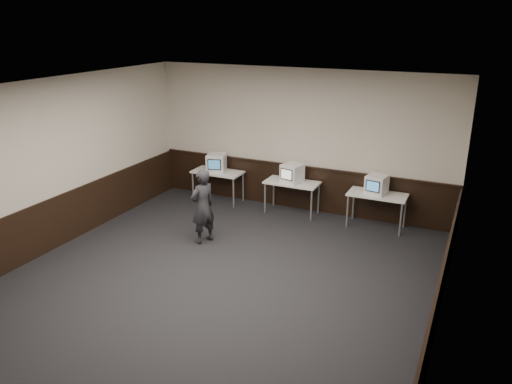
{
  "coord_description": "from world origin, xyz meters",
  "views": [
    {
      "loc": [
        3.73,
        -6.31,
        4.21
      ],
      "look_at": [
        0.04,
        1.6,
        1.15
      ],
      "focal_mm": 35.0,
      "sensor_mm": 36.0,
      "label": 1
    }
  ],
  "objects_px": {
    "desk_center": "(292,185)",
    "person": "(203,206)",
    "desk_left": "(218,174)",
    "emac_left": "(216,163)",
    "emac_center": "(292,173)",
    "desk_right": "(377,197)",
    "emac_right": "(377,185)"
  },
  "relations": [
    {
      "from": "emac_right",
      "to": "person",
      "type": "height_order",
      "value": "person"
    },
    {
      "from": "desk_right",
      "to": "emac_right",
      "type": "distance_m",
      "value": 0.27
    },
    {
      "from": "desk_center",
      "to": "emac_left",
      "type": "height_order",
      "value": "emac_left"
    },
    {
      "from": "desk_right",
      "to": "emac_center",
      "type": "distance_m",
      "value": 1.92
    },
    {
      "from": "desk_right",
      "to": "emac_left",
      "type": "relative_size",
      "value": 2.18
    },
    {
      "from": "emac_center",
      "to": "desk_center",
      "type": "bearing_deg",
      "value": 80.4
    },
    {
      "from": "desk_left",
      "to": "desk_right",
      "type": "height_order",
      "value": "same"
    },
    {
      "from": "desk_center",
      "to": "emac_left",
      "type": "xyz_separation_m",
      "value": [
        -1.91,
        -0.03,
        0.28
      ]
    },
    {
      "from": "person",
      "to": "desk_right",
      "type": "bearing_deg",
      "value": 148.07
    },
    {
      "from": "desk_center",
      "to": "emac_left",
      "type": "relative_size",
      "value": 2.18
    },
    {
      "from": "desk_center",
      "to": "person",
      "type": "height_order",
      "value": "person"
    },
    {
      "from": "emac_left",
      "to": "person",
      "type": "bearing_deg",
      "value": -84.55
    },
    {
      "from": "desk_right",
      "to": "emac_center",
      "type": "bearing_deg",
      "value": -179.79
    },
    {
      "from": "desk_center",
      "to": "emac_right",
      "type": "distance_m",
      "value": 1.88
    },
    {
      "from": "emac_center",
      "to": "person",
      "type": "height_order",
      "value": "person"
    },
    {
      "from": "desk_center",
      "to": "person",
      "type": "xyz_separation_m",
      "value": [
        -1.02,
        -2.17,
        0.07
      ]
    },
    {
      "from": "desk_center",
      "to": "emac_center",
      "type": "relative_size",
      "value": 2.33
    },
    {
      "from": "desk_left",
      "to": "emac_right",
      "type": "distance_m",
      "value": 3.77
    },
    {
      "from": "emac_left",
      "to": "desk_center",
      "type": "bearing_deg",
      "value": -16.41
    },
    {
      "from": "desk_center",
      "to": "person",
      "type": "bearing_deg",
      "value": -115.28
    },
    {
      "from": "emac_center",
      "to": "emac_right",
      "type": "distance_m",
      "value": 1.87
    },
    {
      "from": "desk_left",
      "to": "emac_left",
      "type": "bearing_deg",
      "value": -119.99
    },
    {
      "from": "desk_left",
      "to": "emac_center",
      "type": "relative_size",
      "value": 2.33
    },
    {
      "from": "desk_center",
      "to": "person",
      "type": "distance_m",
      "value": 2.4
    },
    {
      "from": "desk_right",
      "to": "emac_right",
      "type": "relative_size",
      "value": 2.5
    },
    {
      "from": "emac_right",
      "to": "desk_right",
      "type": "bearing_deg",
      "value": 16.88
    },
    {
      "from": "desk_center",
      "to": "emac_center",
      "type": "bearing_deg",
      "value": -113.47
    },
    {
      "from": "emac_left",
      "to": "emac_center",
      "type": "relative_size",
      "value": 1.07
    },
    {
      "from": "desk_left",
      "to": "desk_right",
      "type": "bearing_deg",
      "value": 0.0
    },
    {
      "from": "desk_right",
      "to": "emac_center",
      "type": "height_order",
      "value": "emac_center"
    },
    {
      "from": "emac_center",
      "to": "desk_right",
      "type": "bearing_deg",
      "value": 14.07
    },
    {
      "from": "desk_right",
      "to": "desk_center",
      "type": "bearing_deg",
      "value": 180.0
    }
  ]
}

